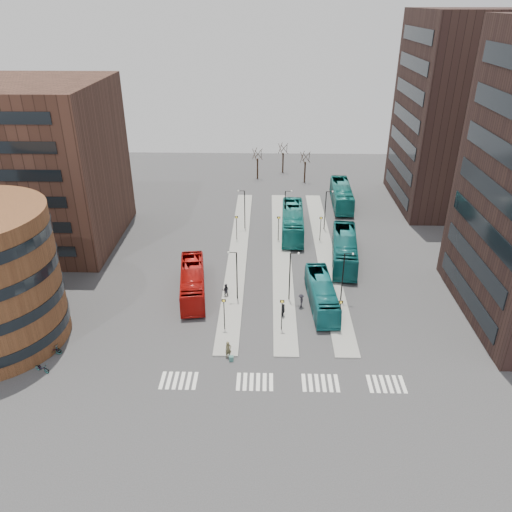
{
  "coord_description": "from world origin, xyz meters",
  "views": [
    {
      "loc": [
        -0.03,
        -31.25,
        31.22
      ],
      "look_at": [
        -1.26,
        19.45,
        5.0
      ],
      "focal_mm": 35.0,
      "sensor_mm": 36.0,
      "label": 1
    }
  ],
  "objects_px": {
    "suitcase": "(231,359)",
    "bicycle_mid": "(54,347)",
    "teal_bus_d": "(341,195)",
    "commuter_b": "(283,311)",
    "bicycle_near": "(42,368)",
    "teal_bus_b": "(293,222)",
    "bicycle_far": "(52,351)",
    "red_bus": "(193,282)",
    "commuter_c": "(301,301)",
    "commuter_a": "(226,290)",
    "teal_bus_c": "(344,249)",
    "teal_bus_a": "(322,294)",
    "traveller": "(228,350)"
  },
  "relations": [
    {
      "from": "teal_bus_a",
      "to": "commuter_c",
      "type": "height_order",
      "value": "teal_bus_a"
    },
    {
      "from": "teal_bus_a",
      "to": "bicycle_mid",
      "type": "xyz_separation_m",
      "value": [
        -27.23,
        -9.08,
        -1.01
      ]
    },
    {
      "from": "commuter_a",
      "to": "teal_bus_d",
      "type": "bearing_deg",
      "value": -118.24
    },
    {
      "from": "suitcase",
      "to": "teal_bus_a",
      "type": "xyz_separation_m",
      "value": [
        9.58,
        10.07,
        1.24
      ]
    },
    {
      "from": "teal_bus_d",
      "to": "bicycle_near",
      "type": "relative_size",
      "value": 7.59
    },
    {
      "from": "teal_bus_d",
      "to": "bicycle_mid",
      "type": "xyz_separation_m",
      "value": [
        -33.47,
        -40.55,
        -1.26
      ]
    },
    {
      "from": "teal_bus_c",
      "to": "traveller",
      "type": "xyz_separation_m",
      "value": [
        -13.89,
        -20.4,
        -0.9
      ]
    },
    {
      "from": "teal_bus_a",
      "to": "teal_bus_c",
      "type": "distance_m",
      "value": 11.62
    },
    {
      "from": "teal_bus_c",
      "to": "commuter_c",
      "type": "xyz_separation_m",
      "value": [
        -6.33,
        -11.3,
        -0.96
      ]
    },
    {
      "from": "red_bus",
      "to": "teal_bus_c",
      "type": "relative_size",
      "value": 0.89
    },
    {
      "from": "suitcase",
      "to": "bicycle_near",
      "type": "bearing_deg",
      "value": 178.98
    },
    {
      "from": "commuter_b",
      "to": "teal_bus_c",
      "type": "bearing_deg",
      "value": -26.72
    },
    {
      "from": "bicycle_far",
      "to": "bicycle_near",
      "type": "bearing_deg",
      "value": 174.22
    },
    {
      "from": "suitcase",
      "to": "bicycle_mid",
      "type": "distance_m",
      "value": 17.67
    },
    {
      "from": "teal_bus_b",
      "to": "bicycle_far",
      "type": "xyz_separation_m",
      "value": [
        -24.74,
        -29.37,
        -1.35
      ]
    },
    {
      "from": "commuter_b",
      "to": "commuter_c",
      "type": "bearing_deg",
      "value": -38.84
    },
    {
      "from": "teal_bus_c",
      "to": "commuter_a",
      "type": "bearing_deg",
      "value": -141.99
    },
    {
      "from": "teal_bus_d",
      "to": "commuter_c",
      "type": "height_order",
      "value": "teal_bus_d"
    },
    {
      "from": "teal_bus_b",
      "to": "bicycle_near",
      "type": "distance_m",
      "value": 40.4
    },
    {
      "from": "teal_bus_d",
      "to": "commuter_b",
      "type": "relative_size",
      "value": 7.43
    },
    {
      "from": "teal_bus_d",
      "to": "red_bus",
      "type": "bearing_deg",
      "value": -123.99
    },
    {
      "from": "teal_bus_d",
      "to": "bicycle_near",
      "type": "bearing_deg",
      "value": -125.6
    },
    {
      "from": "red_bus",
      "to": "traveller",
      "type": "relative_size",
      "value": 6.47
    },
    {
      "from": "commuter_a",
      "to": "bicycle_mid",
      "type": "xyz_separation_m",
      "value": [
        -16.2,
        -10.74,
        -0.34
      ]
    },
    {
      "from": "teal_bus_b",
      "to": "commuter_c",
      "type": "distance_m",
      "value": 20.25
    },
    {
      "from": "teal_bus_c",
      "to": "commuter_b",
      "type": "relative_size",
      "value": 7.54
    },
    {
      "from": "commuter_b",
      "to": "bicycle_near",
      "type": "bearing_deg",
      "value": 117.97
    },
    {
      "from": "commuter_c",
      "to": "bicycle_near",
      "type": "xyz_separation_m",
      "value": [
        -24.9,
        -11.68,
        -0.39
      ]
    },
    {
      "from": "traveller",
      "to": "commuter_a",
      "type": "distance_m",
      "value": 11.21
    },
    {
      "from": "suitcase",
      "to": "teal_bus_a",
      "type": "bearing_deg",
      "value": 38.94
    },
    {
      "from": "teal_bus_a",
      "to": "bicycle_mid",
      "type": "height_order",
      "value": "teal_bus_a"
    },
    {
      "from": "teal_bus_a",
      "to": "suitcase",
      "type": "bearing_deg",
      "value": -137.0
    },
    {
      "from": "commuter_a",
      "to": "bicycle_near",
      "type": "xyz_separation_m",
      "value": [
        -16.2,
        -13.74,
        -0.4
      ]
    },
    {
      "from": "red_bus",
      "to": "traveller",
      "type": "distance_m",
      "value": 12.78
    },
    {
      "from": "commuter_a",
      "to": "commuter_c",
      "type": "height_order",
      "value": "commuter_a"
    },
    {
      "from": "suitcase",
      "to": "teal_bus_d",
      "type": "distance_m",
      "value": 44.48
    },
    {
      "from": "teal_bus_b",
      "to": "bicycle_near",
      "type": "relative_size",
      "value": 7.85
    },
    {
      "from": "bicycle_far",
      "to": "bicycle_mid",
      "type": "bearing_deg",
      "value": -5.78
    },
    {
      "from": "teal_bus_d",
      "to": "bicycle_far",
      "type": "xyz_separation_m",
      "value": [
        -33.47,
        -41.0,
        -1.29
      ]
    },
    {
      "from": "suitcase",
      "to": "traveller",
      "type": "relative_size",
      "value": 0.3
    },
    {
      "from": "teal_bus_b",
      "to": "bicycle_mid",
      "type": "distance_m",
      "value": 38.08
    },
    {
      "from": "suitcase",
      "to": "commuter_c",
      "type": "relative_size",
      "value": 0.32
    },
    {
      "from": "teal_bus_b",
      "to": "teal_bus_a",
      "type": "bearing_deg",
      "value": -80.98
    },
    {
      "from": "teal_bus_a",
      "to": "traveller",
      "type": "relative_size",
      "value": 6.11
    },
    {
      "from": "teal_bus_b",
      "to": "bicycle_mid",
      "type": "xyz_separation_m",
      "value": [
        -24.74,
        -28.91,
        -1.32
      ]
    },
    {
      "from": "red_bus",
      "to": "commuter_c",
      "type": "bearing_deg",
      "value": -19.45
    },
    {
      "from": "teal_bus_a",
      "to": "teal_bus_d",
      "type": "bearing_deg",
      "value": 75.34
    },
    {
      "from": "red_bus",
      "to": "bicycle_near",
      "type": "xyz_separation_m",
      "value": [
        -12.27,
        -14.3,
        -1.16
      ]
    },
    {
      "from": "teal_bus_d",
      "to": "traveller",
      "type": "height_order",
      "value": "teal_bus_d"
    },
    {
      "from": "teal_bus_a",
      "to": "bicycle_mid",
      "type": "bearing_deg",
      "value": -164.99
    }
  ]
}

